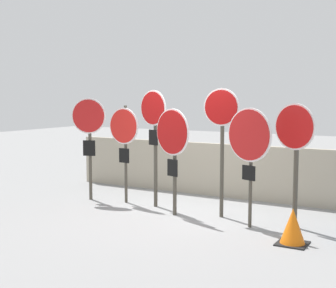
{
  "coord_description": "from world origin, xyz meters",
  "views": [
    {
      "loc": [
        4.23,
        -7.74,
        2.23
      ],
      "look_at": [
        -0.24,
        0.0,
        1.33
      ],
      "focal_mm": 50.0,
      "sensor_mm": 36.0,
      "label": 1
    }
  ],
  "objects_px": {
    "stop_sign_2": "(154,125)",
    "stop_sign_5": "(249,142)",
    "stop_sign_6": "(295,142)",
    "stop_sign_0": "(89,127)",
    "stop_sign_4": "(222,125)",
    "stop_sign_1": "(124,134)",
    "stop_sign_3": "(173,140)",
    "traffic_cone_0": "(293,227)"
  },
  "relations": [
    {
      "from": "stop_sign_1",
      "to": "traffic_cone_0",
      "type": "distance_m",
      "value": 4.15
    },
    {
      "from": "stop_sign_3",
      "to": "stop_sign_5",
      "type": "bearing_deg",
      "value": 15.07
    },
    {
      "from": "stop_sign_3",
      "to": "stop_sign_2",
      "type": "bearing_deg",
      "value": 166.72
    },
    {
      "from": "stop_sign_3",
      "to": "stop_sign_0",
      "type": "bearing_deg",
      "value": -168.31
    },
    {
      "from": "stop_sign_0",
      "to": "stop_sign_3",
      "type": "distance_m",
      "value": 2.24
    },
    {
      "from": "stop_sign_3",
      "to": "stop_sign_4",
      "type": "relative_size",
      "value": 0.85
    },
    {
      "from": "stop_sign_1",
      "to": "stop_sign_2",
      "type": "bearing_deg",
      "value": 5.46
    },
    {
      "from": "stop_sign_5",
      "to": "traffic_cone_0",
      "type": "distance_m",
      "value": 1.6
    },
    {
      "from": "stop_sign_1",
      "to": "stop_sign_3",
      "type": "height_order",
      "value": "stop_sign_1"
    },
    {
      "from": "stop_sign_0",
      "to": "stop_sign_3",
      "type": "xyz_separation_m",
      "value": [
        2.22,
        -0.27,
        -0.16
      ]
    },
    {
      "from": "traffic_cone_0",
      "to": "stop_sign_6",
      "type": "bearing_deg",
      "value": 104.83
    },
    {
      "from": "stop_sign_5",
      "to": "stop_sign_6",
      "type": "relative_size",
      "value": 0.97
    },
    {
      "from": "stop_sign_2",
      "to": "stop_sign_4",
      "type": "bearing_deg",
      "value": 10.9
    },
    {
      "from": "stop_sign_1",
      "to": "stop_sign_5",
      "type": "xyz_separation_m",
      "value": [
        2.93,
        -0.5,
        0.02
      ]
    },
    {
      "from": "stop_sign_3",
      "to": "traffic_cone_0",
      "type": "bearing_deg",
      "value": 4.53
    },
    {
      "from": "stop_sign_4",
      "to": "traffic_cone_0",
      "type": "xyz_separation_m",
      "value": [
        1.59,
        -0.92,
        -1.44
      ]
    },
    {
      "from": "stop_sign_0",
      "to": "stop_sign_6",
      "type": "height_order",
      "value": "stop_sign_0"
    },
    {
      "from": "stop_sign_5",
      "to": "stop_sign_6",
      "type": "bearing_deg",
      "value": 47.94
    },
    {
      "from": "stop_sign_4",
      "to": "stop_sign_6",
      "type": "xyz_separation_m",
      "value": [
        1.36,
        -0.04,
        -0.23
      ]
    },
    {
      "from": "stop_sign_1",
      "to": "stop_sign_6",
      "type": "bearing_deg",
      "value": 2.76
    },
    {
      "from": "stop_sign_1",
      "to": "stop_sign_3",
      "type": "bearing_deg",
      "value": -11.44
    },
    {
      "from": "stop_sign_4",
      "to": "traffic_cone_0",
      "type": "height_order",
      "value": "stop_sign_4"
    },
    {
      "from": "stop_sign_1",
      "to": "stop_sign_4",
      "type": "xyz_separation_m",
      "value": [
        2.25,
        -0.1,
        0.25
      ]
    },
    {
      "from": "stop_sign_3",
      "to": "stop_sign_4",
      "type": "height_order",
      "value": "stop_sign_4"
    },
    {
      "from": "stop_sign_1",
      "to": "traffic_cone_0",
      "type": "bearing_deg",
      "value": -10.0
    },
    {
      "from": "stop_sign_5",
      "to": "traffic_cone_0",
      "type": "height_order",
      "value": "stop_sign_5"
    },
    {
      "from": "stop_sign_2",
      "to": "stop_sign_4",
      "type": "distance_m",
      "value": 1.52
    },
    {
      "from": "stop_sign_3",
      "to": "stop_sign_4",
      "type": "distance_m",
      "value": 0.95
    },
    {
      "from": "stop_sign_3",
      "to": "stop_sign_1",
      "type": "bearing_deg",
      "value": -177.74
    },
    {
      "from": "stop_sign_4",
      "to": "stop_sign_5",
      "type": "xyz_separation_m",
      "value": [
        0.69,
        -0.41,
        -0.23
      ]
    },
    {
      "from": "stop_sign_6",
      "to": "traffic_cone_0",
      "type": "bearing_deg",
      "value": -55.42
    },
    {
      "from": "stop_sign_0",
      "to": "stop_sign_6",
      "type": "relative_size",
      "value": 1.04
    },
    {
      "from": "stop_sign_2",
      "to": "stop_sign_5",
      "type": "distance_m",
      "value": 2.27
    },
    {
      "from": "stop_sign_2",
      "to": "stop_sign_3",
      "type": "xyz_separation_m",
      "value": [
        0.67,
        -0.42,
        -0.26
      ]
    },
    {
      "from": "stop_sign_1",
      "to": "stop_sign_2",
      "type": "relative_size",
      "value": 0.87
    },
    {
      "from": "stop_sign_4",
      "to": "stop_sign_0",
      "type": "bearing_deg",
      "value": 179.02
    },
    {
      "from": "stop_sign_4",
      "to": "stop_sign_2",
      "type": "bearing_deg",
      "value": 174.27
    },
    {
      "from": "stop_sign_0",
      "to": "stop_sign_4",
      "type": "distance_m",
      "value": 3.07
    },
    {
      "from": "stop_sign_0",
      "to": "stop_sign_1",
      "type": "height_order",
      "value": "stop_sign_0"
    },
    {
      "from": "stop_sign_1",
      "to": "stop_sign_3",
      "type": "relative_size",
      "value": 1.02
    },
    {
      "from": "stop_sign_0",
      "to": "stop_sign_2",
      "type": "distance_m",
      "value": 1.56
    },
    {
      "from": "stop_sign_5",
      "to": "stop_sign_6",
      "type": "height_order",
      "value": "stop_sign_6"
    }
  ]
}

